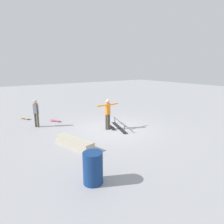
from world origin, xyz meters
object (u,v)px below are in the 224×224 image
at_px(skater_main, 108,112).
at_px(trash_bin, 93,168).
at_px(loose_skateboard_pink, 55,120).
at_px(loose_skateboard_natural, 25,118).
at_px(skate_ledge, 74,143).
at_px(skateboard_main, 112,127).
at_px(bystander_grey_shirt, 36,112).
at_px(grind_rail, 119,125).

distance_m(skater_main, trash_bin, 5.28).
relative_size(loose_skateboard_pink, loose_skateboard_natural, 0.98).
xyz_separation_m(skate_ledge, loose_skateboard_pink, (4.49, -0.67, -0.12)).
distance_m(skater_main, loose_skateboard_pink, 3.88).
distance_m(skateboard_main, loose_skateboard_pink, 3.92).
bearing_deg(loose_skateboard_pink, bystander_grey_shirt, -96.95).
height_order(grind_rail, bystander_grey_shirt, bystander_grey_shirt).
bearing_deg(skate_ledge, skater_main, -64.25).
bearing_deg(skate_ledge, bystander_grey_shirt, 8.34).
xyz_separation_m(skate_ledge, bystander_grey_shirt, (3.95, 0.58, 0.71)).
relative_size(skate_ledge, skater_main, 1.20).
relative_size(skate_ledge, loose_skateboard_pink, 2.59).
xyz_separation_m(skater_main, loose_skateboard_pink, (3.25, 1.91, -0.92)).
height_order(grind_rail, loose_skateboard_pink, grind_rail).
bearing_deg(trash_bin, skateboard_main, -40.46).
distance_m(grind_rail, skater_main, 1.08).
bearing_deg(loose_skateboard_natural, skateboard_main, -170.04).
bearing_deg(skater_main, loose_skateboard_pink, -61.88).
relative_size(skateboard_main, bystander_grey_shirt, 0.51).
relative_size(skate_ledge, bystander_grey_shirt, 1.28).
height_order(grind_rail, loose_skateboard_natural, grind_rail).
distance_m(loose_skateboard_pink, trash_bin, 7.50).
xyz_separation_m(loose_skateboard_pink, loose_skateboard_natural, (1.68, 1.47, 0.00)).
xyz_separation_m(skater_main, loose_skateboard_natural, (4.93, 3.38, -0.92)).
bearing_deg(skateboard_main, bystander_grey_shirt, 66.95).
bearing_deg(loose_skateboard_natural, bystander_grey_shirt, 159.29).
bearing_deg(loose_skateboard_natural, skater_main, -171.81).
bearing_deg(grind_rail, trash_bin, 153.38).
height_order(skate_ledge, skater_main, skater_main).
xyz_separation_m(bystander_grey_shirt, loose_skateboard_pink, (0.54, -1.25, -0.83)).
bearing_deg(skateboard_main, grind_rail, -89.90).
distance_m(skater_main, bystander_grey_shirt, 4.16).
distance_m(bystander_grey_shirt, loose_skateboard_pink, 1.60).
distance_m(skate_ledge, trash_bin, 2.97).
distance_m(skateboard_main, trash_bin, 5.41).
relative_size(grind_rail, loose_skateboard_natural, 2.84).
relative_size(skateboard_main, trash_bin, 0.83).
relative_size(grind_rail, skater_main, 1.34).
bearing_deg(trash_bin, bystander_grey_shirt, -0.74).
xyz_separation_m(skate_ledge, loose_skateboard_natural, (6.18, 0.79, -0.12)).
height_order(bystander_grey_shirt, trash_bin, bystander_grey_shirt).
height_order(loose_skateboard_pink, trash_bin, trash_bin).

